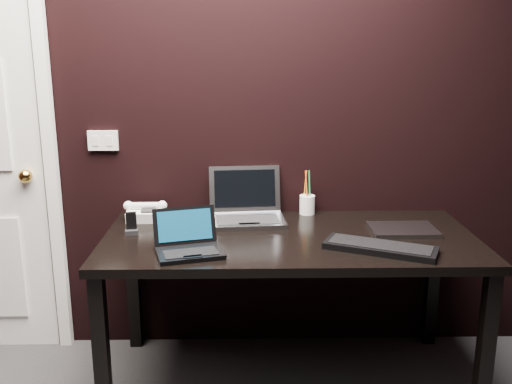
{
  "coord_description": "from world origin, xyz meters",
  "views": [
    {
      "loc": [
        0.1,
        -1.08,
        1.58
      ],
      "look_at": [
        0.14,
        1.35,
        0.96
      ],
      "focal_mm": 40.0,
      "sensor_mm": 36.0,
      "label": 1
    }
  ],
  "objects_px": {
    "desk_phone": "(146,212)",
    "desk": "(289,252)",
    "silver_laptop": "(247,212)",
    "ext_keyboard": "(380,247)",
    "netbook": "(188,245)",
    "pen_cup": "(307,204)",
    "closed_laptop": "(403,230)",
    "mobile_phone": "(131,226)"
  },
  "relations": [
    {
      "from": "pen_cup",
      "to": "closed_laptop",
      "type": "bearing_deg",
      "value": -36.32
    },
    {
      "from": "desk_phone",
      "to": "pen_cup",
      "type": "relative_size",
      "value": 0.95
    },
    {
      "from": "ext_keyboard",
      "to": "pen_cup",
      "type": "height_order",
      "value": "pen_cup"
    },
    {
      "from": "ext_keyboard",
      "to": "mobile_phone",
      "type": "distance_m",
      "value": 1.13
    },
    {
      "from": "closed_laptop",
      "to": "desk_phone",
      "type": "distance_m",
      "value": 1.25
    },
    {
      "from": "silver_laptop",
      "to": "mobile_phone",
      "type": "bearing_deg",
      "value": -160.62
    },
    {
      "from": "netbook",
      "to": "mobile_phone",
      "type": "height_order",
      "value": "netbook"
    },
    {
      "from": "desk",
      "to": "desk_phone",
      "type": "distance_m",
      "value": 0.76
    },
    {
      "from": "netbook",
      "to": "desk_phone",
      "type": "bearing_deg",
      "value": 118.34
    },
    {
      "from": "silver_laptop",
      "to": "mobile_phone",
      "type": "relative_size",
      "value": 3.86
    },
    {
      "from": "ext_keyboard",
      "to": "silver_laptop",
      "type": "bearing_deg",
      "value": 142.1
    },
    {
      "from": "desk",
      "to": "ext_keyboard",
      "type": "height_order",
      "value": "ext_keyboard"
    },
    {
      "from": "ext_keyboard",
      "to": "pen_cup",
      "type": "xyz_separation_m",
      "value": [
        -0.25,
        0.56,
        0.04
      ]
    },
    {
      "from": "silver_laptop",
      "to": "mobile_phone",
      "type": "height_order",
      "value": "silver_laptop"
    },
    {
      "from": "netbook",
      "to": "silver_laptop",
      "type": "xyz_separation_m",
      "value": [
        0.25,
        0.45,
        0.01
      ]
    },
    {
      "from": "closed_laptop",
      "to": "pen_cup",
      "type": "xyz_separation_m",
      "value": [
        -0.42,
        0.31,
        0.04
      ]
    },
    {
      "from": "desk",
      "to": "ext_keyboard",
      "type": "bearing_deg",
      "value": -29.2
    },
    {
      "from": "closed_laptop",
      "to": "desk_phone",
      "type": "relative_size",
      "value": 1.4
    },
    {
      "from": "silver_laptop",
      "to": "pen_cup",
      "type": "relative_size",
      "value": 1.69
    },
    {
      "from": "ext_keyboard",
      "to": "closed_laptop",
      "type": "bearing_deg",
      "value": 56.71
    },
    {
      "from": "silver_laptop",
      "to": "closed_laptop",
      "type": "distance_m",
      "value": 0.75
    },
    {
      "from": "desk_phone",
      "to": "mobile_phone",
      "type": "height_order",
      "value": "mobile_phone"
    },
    {
      "from": "desk",
      "to": "mobile_phone",
      "type": "relative_size",
      "value": 16.95
    },
    {
      "from": "desk",
      "to": "pen_cup",
      "type": "relative_size",
      "value": 7.42
    },
    {
      "from": "netbook",
      "to": "closed_laptop",
      "type": "relative_size",
      "value": 1.06
    },
    {
      "from": "desk_phone",
      "to": "mobile_phone",
      "type": "bearing_deg",
      "value": -97.8
    },
    {
      "from": "silver_laptop",
      "to": "ext_keyboard",
      "type": "bearing_deg",
      "value": -37.9
    },
    {
      "from": "desk_phone",
      "to": "desk",
      "type": "bearing_deg",
      "value": -20.58
    },
    {
      "from": "silver_laptop",
      "to": "ext_keyboard",
      "type": "height_order",
      "value": "silver_laptop"
    },
    {
      "from": "desk",
      "to": "netbook",
      "type": "distance_m",
      "value": 0.5
    },
    {
      "from": "silver_laptop",
      "to": "ext_keyboard",
      "type": "relative_size",
      "value": 0.79
    },
    {
      "from": "mobile_phone",
      "to": "pen_cup",
      "type": "bearing_deg",
      "value": 19.82
    },
    {
      "from": "mobile_phone",
      "to": "silver_laptop",
      "type": "bearing_deg",
      "value": 19.38
    },
    {
      "from": "desk",
      "to": "desk_phone",
      "type": "xyz_separation_m",
      "value": [
        -0.7,
        0.26,
        0.12
      ]
    },
    {
      "from": "pen_cup",
      "to": "mobile_phone",
      "type": "bearing_deg",
      "value": -160.18
    },
    {
      "from": "desk_phone",
      "to": "netbook",
      "type": "bearing_deg",
      "value": -61.66
    },
    {
      "from": "netbook",
      "to": "silver_laptop",
      "type": "distance_m",
      "value": 0.51
    },
    {
      "from": "ext_keyboard",
      "to": "pen_cup",
      "type": "relative_size",
      "value": 2.14
    },
    {
      "from": "mobile_phone",
      "to": "pen_cup",
      "type": "distance_m",
      "value": 0.9
    },
    {
      "from": "desk_phone",
      "to": "pen_cup",
      "type": "bearing_deg",
      "value": 6.11
    },
    {
      "from": "silver_laptop",
      "to": "mobile_phone",
      "type": "distance_m",
      "value": 0.57
    },
    {
      "from": "netbook",
      "to": "desk_phone",
      "type": "height_order",
      "value": "netbook"
    }
  ]
}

